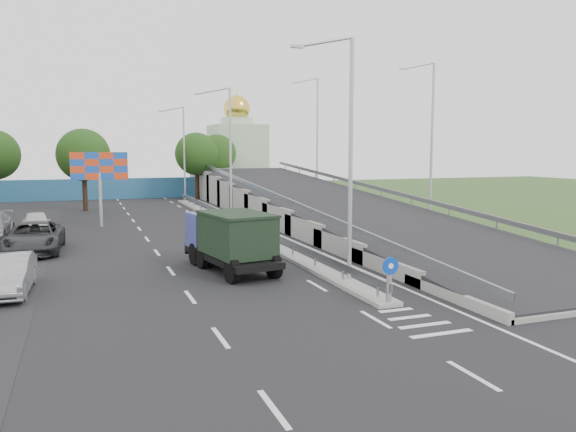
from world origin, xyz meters
name	(u,v)px	position (x,y,z in m)	size (l,w,h in m)	color
ground	(423,325)	(0.00, 0.00, 0.00)	(160.00, 160.00, 0.00)	#2D4C1E
road_surface	(205,239)	(-3.00, 20.00, 0.00)	(26.00, 90.00, 0.04)	black
median	(234,227)	(0.00, 24.00, 0.10)	(1.00, 44.00, 0.20)	gray
overpass_ramp	(329,201)	(7.50, 24.00, 1.75)	(10.00, 50.00, 3.50)	gray
median_guardrail	(234,218)	(0.00, 24.00, 0.75)	(0.09, 44.00, 0.71)	gray
sign_bollard	(389,280)	(0.00, 2.17, 1.03)	(0.64, 0.23, 1.67)	black
lamp_post_near	(347,146)	(0.11, 6.00, 5.81)	(2.74, 0.18, 10.08)	#B2B5B7
lamp_post_mid	(228,148)	(0.11, 26.00, 5.81)	(2.74, 0.18, 10.08)	#B2B5B7
lamp_post_far	(182,148)	(0.11, 46.00, 5.81)	(2.74, 0.18, 10.08)	#B2B5B7
blue_wall	(139,188)	(-4.00, 52.00, 1.20)	(30.00, 0.50, 2.40)	#266B8C
church	(237,152)	(10.00, 60.00, 5.31)	(7.00, 7.00, 13.80)	#B2CCAD
billboard	(99,170)	(-9.00, 28.00, 4.19)	(4.00, 0.24, 5.50)	#B2B5B7
tree_left_mid	(83,155)	(-10.00, 40.00, 5.18)	(4.80, 4.80, 7.60)	black
tree_median_far	(196,154)	(2.00, 48.00, 5.18)	(4.80, 4.80, 7.60)	black
tree_ramp_far	(217,154)	(6.00, 55.00, 5.18)	(4.80, 4.80, 7.60)	black
dump_truck	(230,238)	(-3.81, 10.29, 1.56)	(3.34, 6.69, 2.82)	black
parked_car_b	(8,275)	(-13.12, 9.05, 0.78)	(1.64, 4.72, 1.55)	#939598
parked_car_c	(34,238)	(-12.83, 18.44, 0.85)	(2.83, 6.14, 1.71)	#2A2B2E
parked_car_e	(36,223)	(-13.24, 25.99, 0.75)	(1.78, 4.42, 1.51)	silver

